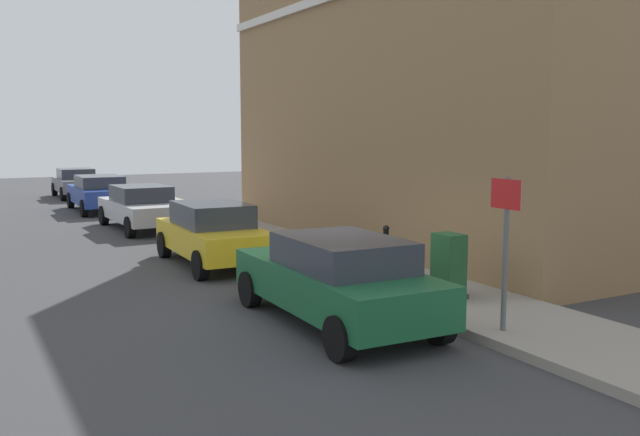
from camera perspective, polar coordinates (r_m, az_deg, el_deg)
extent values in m
plane|color=#38383A|center=(12.37, 0.64, -7.33)|extent=(80.00, 80.00, 0.00)
cube|color=gray|center=(18.49, -2.96, -2.24)|extent=(2.33, 30.00, 0.15)
cube|color=olive|center=(20.14, 11.48, 12.37)|extent=(7.61, 13.89, 9.94)
cube|color=#195933|center=(11.12, 1.29, -5.59)|extent=(1.85, 4.45, 0.64)
cube|color=#2D333D|center=(10.81, 1.89, -2.95)|extent=(1.60, 2.27, 0.51)
cylinder|color=black|center=(12.32, -5.85, -5.90)|extent=(0.23, 0.64, 0.64)
cylinder|color=black|center=(13.00, 0.99, -5.17)|extent=(0.23, 0.64, 0.64)
cylinder|color=black|center=(9.42, 1.68, -9.99)|extent=(0.23, 0.64, 0.64)
cylinder|color=black|center=(10.29, 9.87, -8.60)|extent=(0.23, 0.64, 0.64)
cube|color=gold|center=(16.19, -8.90, -1.70)|extent=(1.76, 4.11, 0.61)
cube|color=#2D333D|center=(16.16, -8.99, 0.28)|extent=(1.51, 2.13, 0.55)
cylinder|color=black|center=(17.44, -12.85, -2.17)|extent=(0.24, 0.65, 0.64)
cylinder|color=black|center=(17.88, -8.02, -1.83)|extent=(0.24, 0.65, 0.64)
cylinder|color=black|center=(14.62, -9.94, -3.89)|extent=(0.24, 0.65, 0.64)
cylinder|color=black|center=(15.14, -4.30, -3.42)|extent=(0.24, 0.65, 0.64)
cube|color=#B7B7BC|center=(22.61, -14.61, 0.63)|extent=(1.90, 4.47, 0.58)
cube|color=#2D333D|center=(22.61, -14.68, 1.97)|extent=(1.62, 2.07, 0.52)
cylinder|color=black|center=(24.04, -17.58, 0.21)|extent=(0.24, 0.65, 0.64)
cylinder|color=black|center=(24.46, -13.76, 0.45)|extent=(0.24, 0.65, 0.64)
cylinder|color=black|center=(20.84, -15.55, -0.74)|extent=(0.24, 0.65, 0.64)
cylinder|color=black|center=(21.32, -11.21, -0.44)|extent=(0.24, 0.65, 0.64)
cube|color=navy|center=(28.25, -17.92, 1.83)|extent=(1.84, 4.46, 0.63)
cube|color=#2D333D|center=(28.03, -17.90, 2.89)|extent=(1.60, 2.28, 0.48)
cylinder|color=black|center=(29.79, -20.06, 1.40)|extent=(0.23, 0.64, 0.64)
cylinder|color=black|center=(30.06, -16.87, 1.57)|extent=(0.23, 0.64, 0.64)
cylinder|color=black|center=(26.50, -19.06, 0.77)|extent=(0.23, 0.64, 0.64)
cylinder|color=black|center=(26.81, -15.49, 0.97)|extent=(0.23, 0.64, 0.64)
cube|color=slate|center=(34.48, -19.64, 2.63)|extent=(1.73, 4.01, 0.58)
cube|color=#2D333D|center=(34.45, -19.68, 3.49)|extent=(1.51, 1.80, 0.49)
cylinder|color=black|center=(35.83, -21.25, 2.25)|extent=(0.22, 0.64, 0.64)
cylinder|color=black|center=(36.06, -18.72, 2.39)|extent=(0.22, 0.64, 0.64)
cylinder|color=black|center=(32.96, -20.61, 1.89)|extent=(0.22, 0.64, 0.64)
cylinder|color=black|center=(33.21, -17.88, 2.04)|extent=(0.22, 0.64, 0.64)
cube|color=#1E4C28|center=(12.49, 10.66, -3.91)|extent=(0.40, 0.55, 1.15)
cube|color=#333333|center=(12.60, 10.60, -6.30)|extent=(0.46, 0.61, 0.08)
cylinder|color=black|center=(14.25, 5.50, -2.85)|extent=(0.12, 0.12, 0.95)
sphere|color=black|center=(14.18, 5.53, -0.88)|extent=(0.14, 0.14, 0.14)
cylinder|color=#59595B|center=(10.49, 15.18, -2.96)|extent=(0.08, 0.08, 2.30)
cube|color=white|center=(10.36, 15.27, 1.94)|extent=(0.03, 0.56, 0.40)
cube|color=red|center=(10.35, 15.21, 1.94)|extent=(0.01, 0.60, 0.44)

